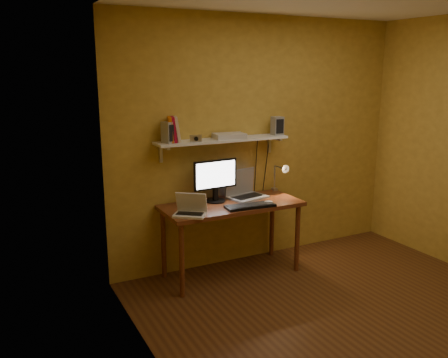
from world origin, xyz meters
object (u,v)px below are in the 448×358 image
desk (232,212)px  wall_shelf (223,140)px  router (229,136)px  mouse (268,202)px  laptop (244,190)px  desk_lamp (281,174)px  speaker_right (277,126)px  keyboard (250,206)px  speaker_left (169,132)px  shelf_camera (196,138)px  monitor (215,178)px  netbook (191,209)px

desk → wall_shelf: (0.00, 0.19, 0.69)m
router → mouse: bearing=-55.8°
laptop → desk_lamp: (0.43, -0.03, 0.13)m
speaker_right → keyboard: bearing=-141.4°
speaker_left → shelf_camera: size_ratio=1.71×
desk → keyboard: keyboard is taller
router → speaker_left: bearing=180.0°
desk → wall_shelf: size_ratio=1.00×
monitor → netbook: bearing=-146.9°
mouse → desk: bearing=166.2°
keyboard → speaker_left: speaker_left is taller
desk → laptop: laptop is taller
wall_shelf → speaker_left: 0.58m
desk → shelf_camera: shelf_camera is taller
laptop → router: bearing=158.4°
desk_lamp → mouse: bearing=-138.5°
desk → shelf_camera: bearing=160.6°
monitor → netbook: 0.53m
laptop → speaker_right: 0.77m
keyboard → desk_lamp: bearing=35.1°
laptop → mouse: size_ratio=4.40×
wall_shelf → speaker_right: size_ratio=7.31×
monitor → shelf_camera: 0.47m
netbook → mouse: 0.82m
wall_shelf → keyboard: 0.72m
wall_shelf → speaker_left: bearing=-178.6°
keyboard → speaker_left: (-0.67, 0.38, 0.71)m
laptop → speaker_right: speaker_right is taller
speaker_right → router: (-0.57, -0.00, -0.07)m
wall_shelf → speaker_right: 0.65m
mouse → shelf_camera: shelf_camera is taller
wall_shelf → shelf_camera: size_ratio=12.04×
desk → mouse: bearing=-30.2°
monitor → laptop: (0.34, 0.02, -0.17)m
mouse → router: router is taller
mouse → shelf_camera: (-0.64, 0.30, 0.64)m
laptop → shelf_camera: bearing=171.0°
netbook → shelf_camera: bearing=94.0°
laptop → desk: bearing=-159.0°
desk → monitor: monitor is taller
desk_lamp → router: bearing=174.8°
monitor → speaker_right: 0.89m
wall_shelf → speaker_right: (0.64, -0.01, 0.11)m
netbook → desk_lamp: 1.21m
keyboard → laptop: bearing=74.6°
laptop → speaker_left: speaker_left is taller
router → wall_shelf: bearing=168.0°
mouse → speaker_left: size_ratio=0.49×
speaker_right → shelf_camera: speaker_right is taller
mouse → keyboard: bearing=-159.0°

